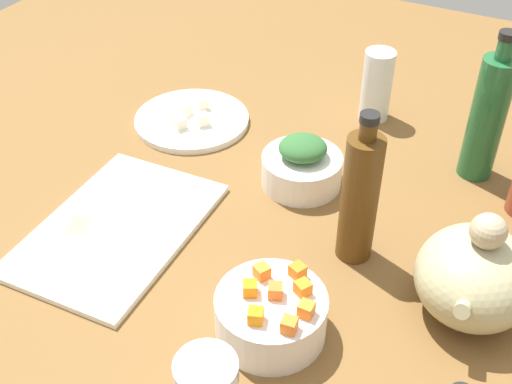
# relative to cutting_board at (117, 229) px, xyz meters

# --- Properties ---
(tabletop) EXTENTS (1.90, 1.90, 0.03)m
(tabletop) POSITION_rel_cutting_board_xyz_m (-0.13, 0.17, -0.02)
(tabletop) COLOR brown
(tabletop) RESTS_ON ground
(cutting_board) EXTENTS (0.33, 0.23, 0.01)m
(cutting_board) POSITION_rel_cutting_board_xyz_m (0.00, 0.00, 0.00)
(cutting_board) COLOR white
(cutting_board) RESTS_ON tabletop
(plate_tofu) EXTENTS (0.22, 0.22, 0.01)m
(plate_tofu) POSITION_rel_cutting_board_xyz_m (-0.32, -0.06, 0.00)
(plate_tofu) COLOR white
(plate_tofu) RESTS_ON tabletop
(bowl_greens) EXTENTS (0.13, 0.13, 0.05)m
(bowl_greens) POSITION_rel_cutting_board_xyz_m (-0.24, 0.20, 0.02)
(bowl_greens) COLOR white
(bowl_greens) RESTS_ON tabletop
(bowl_carrots) EXTENTS (0.14, 0.14, 0.06)m
(bowl_carrots) POSITION_rel_cutting_board_xyz_m (0.07, 0.30, 0.03)
(bowl_carrots) COLOR white
(bowl_carrots) RESTS_ON tabletop
(teapot) EXTENTS (0.18, 0.16, 0.16)m
(teapot) POSITION_rel_cutting_board_xyz_m (-0.09, 0.51, 0.06)
(teapot) COLOR tan
(teapot) RESTS_ON tabletop
(bottle_0) EXTENTS (0.06, 0.06, 0.26)m
(bottle_0) POSITION_rel_cutting_board_xyz_m (-0.40, 0.45, 0.11)
(bottle_0) COLOR #226032
(bottle_0) RESTS_ON tabletop
(bottle_1) EXTENTS (0.05, 0.05, 0.24)m
(bottle_1) POSITION_rel_cutting_board_xyz_m (-0.12, 0.34, 0.10)
(bottle_1) COLOR #533411
(bottle_1) RESTS_ON tabletop
(drinking_glass_0) EXTENTS (0.06, 0.06, 0.14)m
(drinking_glass_0) POSITION_rel_cutting_board_xyz_m (-0.50, 0.24, 0.06)
(drinking_glass_0) COLOR white
(drinking_glass_0) RESTS_ON tabletop
(carrot_cube_0) EXTENTS (0.02, 0.02, 0.02)m
(carrot_cube_0) POSITION_rel_cutting_board_xyz_m (0.06, 0.30, 0.07)
(carrot_cube_0) COLOR orange
(carrot_cube_0) RESTS_ON bowl_carrots
(carrot_cube_1) EXTENTS (0.02, 0.02, 0.02)m
(carrot_cube_1) POSITION_rel_cutting_board_xyz_m (0.04, 0.27, 0.07)
(carrot_cube_1) COLOR orange
(carrot_cube_1) RESTS_ON bowl_carrots
(carrot_cube_2) EXTENTS (0.02, 0.02, 0.02)m
(carrot_cube_2) POSITION_rel_cutting_board_xyz_m (0.02, 0.31, 0.07)
(carrot_cube_2) COLOR orange
(carrot_cube_2) RESTS_ON bowl_carrots
(carrot_cube_3) EXTENTS (0.02, 0.02, 0.02)m
(carrot_cube_3) POSITION_rel_cutting_board_xyz_m (0.07, 0.34, 0.07)
(carrot_cube_3) COLOR orange
(carrot_cube_3) RESTS_ON bowl_carrots
(carrot_cube_4) EXTENTS (0.02, 0.02, 0.02)m
(carrot_cube_4) POSITION_rel_cutting_board_xyz_m (0.11, 0.30, 0.07)
(carrot_cube_4) COLOR orange
(carrot_cube_4) RESTS_ON bowl_carrots
(carrot_cube_5) EXTENTS (0.02, 0.02, 0.02)m
(carrot_cube_5) POSITION_rel_cutting_board_xyz_m (0.07, 0.27, 0.07)
(carrot_cube_5) COLOR orange
(carrot_cube_5) RESTS_ON bowl_carrots
(carrot_cube_6) EXTENTS (0.02, 0.02, 0.02)m
(carrot_cube_6) POSITION_rel_cutting_board_xyz_m (0.10, 0.34, 0.07)
(carrot_cube_6) COLOR orange
(carrot_cube_6) RESTS_ON bowl_carrots
(carrot_cube_7) EXTENTS (0.02, 0.02, 0.02)m
(carrot_cube_7) POSITION_rel_cutting_board_xyz_m (0.04, 0.33, 0.07)
(carrot_cube_7) COLOR orange
(carrot_cube_7) RESTS_ON bowl_carrots
(chopped_greens_mound) EXTENTS (0.10, 0.11, 0.04)m
(chopped_greens_mound) POSITION_rel_cutting_board_xyz_m (-0.24, 0.20, 0.07)
(chopped_greens_mound) COLOR #2F622F
(chopped_greens_mound) RESTS_ON bowl_greens
(tofu_cube_0) EXTENTS (0.02, 0.02, 0.02)m
(tofu_cube_0) POSITION_rel_cutting_board_xyz_m (-0.32, -0.08, 0.02)
(tofu_cube_0) COLOR white
(tofu_cube_0) RESTS_ON plate_tofu
(tofu_cube_1) EXTENTS (0.03, 0.03, 0.02)m
(tofu_cube_1) POSITION_rel_cutting_board_xyz_m (-0.30, -0.03, 0.02)
(tofu_cube_1) COLOR white
(tofu_cube_1) RESTS_ON plate_tofu
(tofu_cube_2) EXTENTS (0.03, 0.03, 0.02)m
(tofu_cube_2) POSITION_rel_cutting_board_xyz_m (-0.28, -0.06, 0.02)
(tofu_cube_2) COLOR #F0E5CF
(tofu_cube_2) RESTS_ON plate_tofu
(tofu_cube_3) EXTENTS (0.03, 0.03, 0.02)m
(tofu_cube_3) POSITION_rel_cutting_board_xyz_m (-0.35, -0.06, 0.02)
(tofu_cube_3) COLOR #F6E7CC
(tofu_cube_3) RESTS_ON plate_tofu
(dumpling_0) EXTENTS (0.07, 0.07, 0.02)m
(dumpling_0) POSITION_rel_cutting_board_xyz_m (0.00, 0.00, 0.02)
(dumpling_0) COLOR beige
(dumpling_0) RESTS_ON cutting_board
(dumpling_1) EXTENTS (0.08, 0.07, 0.02)m
(dumpling_1) POSITION_rel_cutting_board_xyz_m (0.10, 0.06, 0.02)
(dumpling_1) COLOR beige
(dumpling_1) RESTS_ON cutting_board
(dumpling_2) EXTENTS (0.06, 0.06, 0.03)m
(dumpling_2) POSITION_rel_cutting_board_xyz_m (0.03, -0.05, 0.02)
(dumpling_2) COLOR beige
(dumpling_2) RESTS_ON cutting_board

